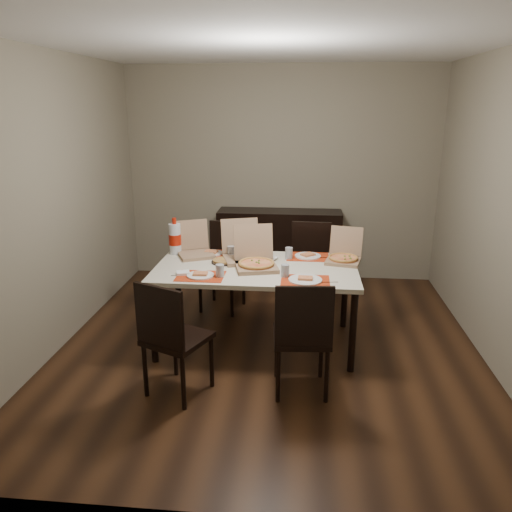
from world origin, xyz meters
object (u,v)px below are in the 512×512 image
at_px(chair_far_left, 224,262).
at_px(chair_far_right, 310,262).
at_px(soda_bottle, 175,239).
at_px(dining_table, 256,274).
at_px(dip_bowl, 272,258).
at_px(sideboard, 279,247).
at_px(chair_near_right, 302,333).
at_px(pizza_box_center, 256,261).
at_px(chair_near_left, 171,335).

bearing_deg(chair_far_left, chair_far_right, 4.22).
bearing_deg(soda_bottle, chair_far_right, 24.34).
distance_m(dining_table, soda_bottle, 0.91).
bearing_deg(dip_bowl, chair_far_left, 131.49).
bearing_deg(sideboard, chair_near_right, -83.21).
bearing_deg(pizza_box_center, soda_bottle, 156.73).
distance_m(chair_near_left, pizza_box_center, 1.11).
xyz_separation_m(dining_table, chair_far_right, (0.50, 0.92, -0.17)).
xyz_separation_m(chair_near_left, pizza_box_center, (0.54, 0.92, 0.30)).
distance_m(dining_table, chair_near_right, 0.95).
distance_m(dining_table, pizza_box_center, 0.13).
distance_m(dining_table, chair_near_left, 1.10).
xyz_separation_m(dip_bowl, soda_bottle, (-0.95, 0.10, 0.14)).
distance_m(chair_near_right, dip_bowl, 1.12).
relative_size(dip_bowl, soda_bottle, 0.30).
bearing_deg(dip_bowl, chair_near_right, -74.26).
distance_m(chair_far_right, pizza_box_center, 1.11).
relative_size(chair_far_left, chair_far_right, 1.00).
bearing_deg(dip_bowl, chair_near_left, -119.92).
relative_size(chair_far_right, soda_bottle, 2.62).
bearing_deg(chair_near_right, soda_bottle, 137.17).
relative_size(chair_far_left, dip_bowl, 8.65).
bearing_deg(dining_table, sideboard, 85.90).
relative_size(sideboard, pizza_box_center, 3.20).
bearing_deg(chair_far_left, dining_table, -63.49).
relative_size(dining_table, soda_bottle, 5.06).
height_order(chair_near_left, chair_far_right, same).
relative_size(sideboard, dining_table, 0.83).
height_order(chair_near_left, soda_bottle, soda_bottle).
bearing_deg(chair_far_right, soda_bottle, -155.66).
distance_m(chair_far_left, chair_far_right, 0.93).
xyz_separation_m(chair_near_right, pizza_box_center, (-0.43, 0.80, 0.30)).
distance_m(sideboard, soda_bottle, 1.74).
xyz_separation_m(dining_table, chair_near_right, (0.43, -0.83, -0.17)).
distance_m(chair_near_right, soda_bottle, 1.74).
height_order(chair_near_left, dip_bowl, chair_near_left).
relative_size(pizza_box_center, soda_bottle, 1.32).
distance_m(chair_far_left, pizza_box_center, 1.02).
xyz_separation_m(sideboard, pizza_box_center, (-0.12, -1.75, 0.36)).
xyz_separation_m(chair_far_right, pizza_box_center, (-0.50, -0.95, 0.30)).
bearing_deg(pizza_box_center, chair_far_right, 62.27).
relative_size(chair_near_left, chair_far_left, 1.00).
xyz_separation_m(chair_far_left, dip_bowl, (0.56, -0.63, 0.25)).
height_order(chair_near_right, dip_bowl, chair_near_right).
bearing_deg(dining_table, soda_bottle, 158.24).
distance_m(chair_far_left, soda_bottle, 0.76).
relative_size(chair_near_left, dip_bowl, 8.65).
bearing_deg(sideboard, dining_table, -94.10).
bearing_deg(chair_near_right, dining_table, 117.29).
distance_m(chair_near_left, chair_far_right, 2.14).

